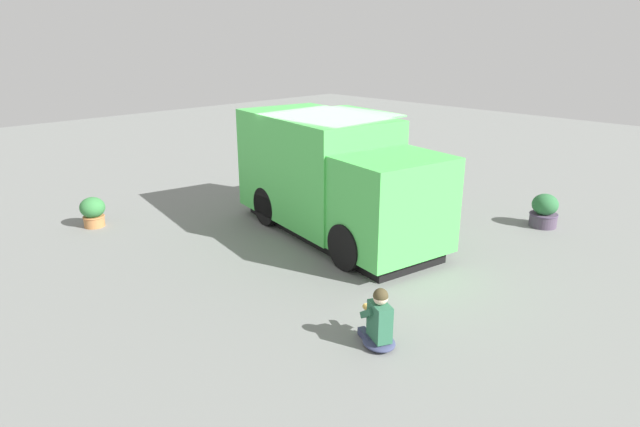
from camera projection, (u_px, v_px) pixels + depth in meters
ground_plane at (334, 224)px, 12.17m from camera, size 40.00×40.00×0.00m
food_truck at (333, 180)px, 11.30m from camera, size 5.31×3.30×2.47m
person_customer at (379, 323)px, 7.35m from camera, size 0.78×0.62×0.87m
planter_flowering_near at (544, 211)px, 11.95m from camera, size 0.61×0.61×0.75m
planter_flowering_far at (93, 211)px, 11.94m from camera, size 0.54×0.54×0.67m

